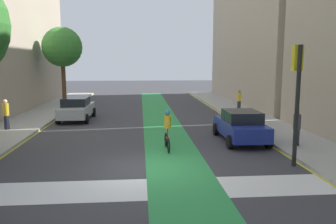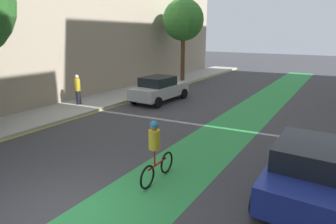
{
  "view_description": "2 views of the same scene",
  "coord_description": "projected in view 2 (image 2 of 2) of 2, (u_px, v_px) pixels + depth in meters",
  "views": [
    {
      "loc": [
        -0.19,
        -11.96,
        3.94
      ],
      "look_at": [
        1.18,
        4.29,
        1.49
      ],
      "focal_mm": 35.54,
      "sensor_mm": 36.0,
      "label": 1
    },
    {
      "loc": [
        5.2,
        -3.45,
        4.13
      ],
      "look_at": [
        0.34,
        4.24,
        1.59
      ],
      "focal_mm": 30.05,
      "sensor_mm": 36.0,
      "label": 2
    }
  ],
  "objects": [
    {
      "name": "pedestrian_sidewalk_left_a",
      "position": [
        78.0,
        89.0,
        16.25
      ],
      "size": [
        0.34,
        0.34,
        1.71
      ],
      "color": "#262638",
      "rests_on": "sidewalk_left"
    },
    {
      "name": "car_blue_right_far",
      "position": [
        310.0,
        169.0,
        7.16
      ],
      "size": [
        2.03,
        4.21,
        1.57
      ],
      "color": "navy",
      "rests_on": "ground_plane"
    },
    {
      "name": "cyclist_in_lane",
      "position": [
        156.0,
        150.0,
        7.9
      ],
      "size": [
        0.32,
        1.73,
        1.86
      ],
      "color": "black",
      "rests_on": "ground_plane"
    },
    {
      "name": "ground_plane",
      "position": [
        60.0,
        216.0,
        6.6
      ],
      "size": [
        120.0,
        120.0,
        0.0
      ],
      "primitive_type": "plane",
      "color": "#38383D"
    },
    {
      "name": "street_tree_far",
      "position": [
        183.0,
        20.0,
        23.49
      ],
      "size": [
        3.44,
        3.44,
        6.82
      ],
      "color": "brown",
      "rests_on": "sidewalk_left"
    },
    {
      "name": "car_silver_left_far",
      "position": [
        159.0,
        89.0,
        17.62
      ],
      "size": [
        2.1,
        4.24,
        1.57
      ],
      "color": "#B2B7BF",
      "rests_on": "ground_plane"
    }
  ]
}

